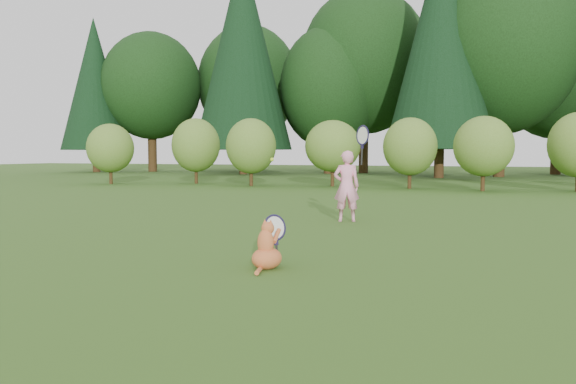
% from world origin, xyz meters
% --- Properties ---
extents(ground, '(100.00, 100.00, 0.00)m').
position_xyz_m(ground, '(0.00, 0.00, 0.00)').
color(ground, '#2B4F16').
rests_on(ground, ground).
extents(shrub_row, '(28.00, 3.00, 2.80)m').
position_xyz_m(shrub_row, '(0.00, 13.00, 1.40)').
color(shrub_row, '#567323').
rests_on(shrub_row, ground).
extents(woodland_backdrop, '(48.00, 10.00, 15.00)m').
position_xyz_m(woodland_backdrop, '(0.00, 23.00, 7.50)').
color(woodland_backdrop, black).
rests_on(woodland_backdrop, ground).
extents(child, '(0.77, 0.51, 2.01)m').
position_xyz_m(child, '(0.58, 3.04, 0.70)').
color(child, pink).
rests_on(child, ground).
extents(cat, '(0.45, 0.81, 0.75)m').
position_xyz_m(cat, '(0.77, -1.47, 0.28)').
color(cat, '#C94C26').
rests_on(cat, ground).
extents(tennis_ball, '(0.06, 0.06, 0.06)m').
position_xyz_m(tennis_ball, '(-0.26, 1.29, 1.19)').
color(tennis_ball, '#ACEE1C').
rests_on(tennis_ball, ground).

